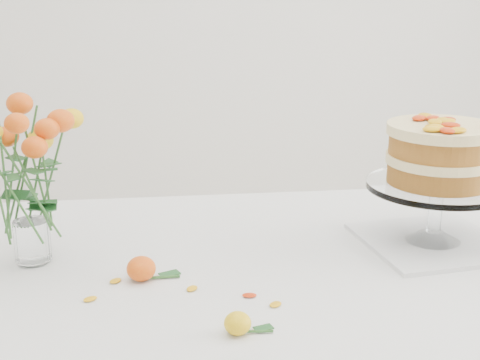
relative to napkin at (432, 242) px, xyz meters
name	(u,v)px	position (x,y,z in m)	size (l,w,h in m)	color
table	(250,302)	(-0.40, -0.06, -0.09)	(1.43, 0.93, 0.76)	tan
napkin	(432,242)	(0.00, 0.00, 0.00)	(0.28, 0.28, 0.01)	silver
cake_stand	(440,160)	(0.00, 0.00, 0.18)	(0.29, 0.29, 0.26)	white
rose_vase	(25,163)	(-0.83, 0.00, 0.20)	(0.30, 0.30, 0.35)	white
loose_rose_near	(238,323)	(-0.46, -0.33, 0.01)	(0.08, 0.04, 0.04)	yellow
loose_rose_far	(141,269)	(-0.61, -0.11, 0.02)	(0.10, 0.05, 0.05)	#E9420B
stray_petal_a	(192,289)	(-0.52, -0.16, 0.00)	(0.03, 0.02, 0.00)	#EEA80F
stray_petal_b	(249,295)	(-0.42, -0.20, 0.00)	(0.03, 0.02, 0.00)	#EEA80F
stray_petal_c	(275,305)	(-0.38, -0.24, 0.00)	(0.03, 0.02, 0.00)	#EEA80F
stray_petal_d	(115,281)	(-0.66, -0.11, 0.00)	(0.03, 0.02, 0.00)	#EEA80F
stray_petal_e	(90,299)	(-0.70, -0.18, 0.00)	(0.03, 0.02, 0.00)	#EEA80F
stray_petal_f	(410,272)	(-0.10, -0.14, 0.00)	(0.03, 0.02, 0.00)	#EEA80F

